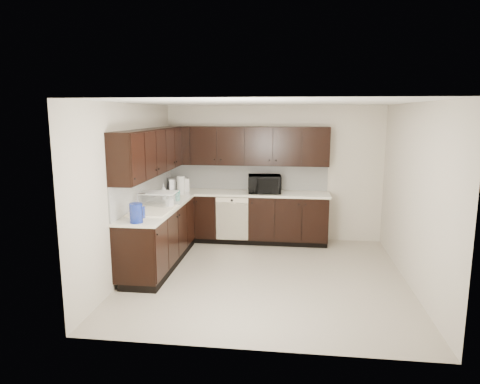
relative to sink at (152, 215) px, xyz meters
name	(u,v)px	position (x,y,z in m)	size (l,w,h in m)	color
floor	(266,276)	(1.68, 0.01, -0.88)	(4.00, 4.00, 0.00)	#AA9F8D
ceiling	(268,103)	(1.68, 0.01, 1.62)	(4.00, 4.00, 0.00)	white
wall_back	(273,173)	(1.68, 2.01, 0.37)	(4.00, 0.02, 2.50)	beige
wall_left	(131,190)	(-0.32, 0.01, 0.37)	(0.02, 4.00, 2.50)	beige
wall_right	(414,196)	(3.68, 0.01, 0.37)	(0.02, 4.00, 2.50)	beige
wall_front	(253,231)	(1.68, -1.99, 0.37)	(4.00, 0.02, 2.50)	beige
lower_cabinets	(212,227)	(0.67, 1.12, -0.47)	(3.00, 2.80, 0.90)	black
countertop	(212,199)	(0.67, 1.12, 0.04)	(3.03, 2.83, 0.04)	silver
backsplash	(202,181)	(0.46, 1.33, 0.30)	(3.00, 2.80, 0.48)	white
upper_cabinets	(207,148)	(0.58, 1.22, 0.89)	(3.00, 2.80, 0.70)	black
dishwasher	(232,216)	(0.98, 1.42, -0.33)	(0.58, 0.04, 0.78)	#F2E6C6
sink	(152,215)	(0.00, 0.00, 0.00)	(0.54, 0.82, 0.42)	#F2E6C6
microwave	(264,184)	(1.54, 1.65, 0.22)	(0.58, 0.40, 0.32)	black
soap_bottle_a	(170,201)	(0.19, 0.28, 0.15)	(0.08, 0.09, 0.19)	gray
soap_bottle_b	(164,192)	(-0.09, 0.86, 0.19)	(0.10, 0.10, 0.25)	gray
toaster_oven	(178,184)	(-0.07, 1.71, 0.17)	(0.36, 0.27, 0.23)	silver
storage_bin	(159,199)	(-0.02, 0.40, 0.16)	(0.51, 0.38, 0.20)	silver
blue_pitcher	(136,213)	(0.02, -0.69, 0.19)	(0.17, 0.17, 0.26)	#11289C
teal_tumbler	(177,196)	(0.17, 0.77, 0.15)	(0.08, 0.08, 0.18)	#0B7C69
paper_towel_roll	(181,185)	(0.07, 1.36, 0.22)	(0.14, 0.14, 0.32)	silver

